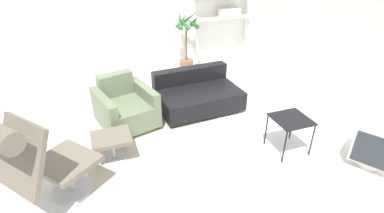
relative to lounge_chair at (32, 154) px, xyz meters
name	(u,v)px	position (x,y,z in m)	size (l,w,h in m)	color
ground_plane	(173,154)	(1.53, 0.43, -0.73)	(12.00, 12.00, 0.00)	white
wall_back	(125,5)	(1.53, 3.60, 0.67)	(12.00, 0.09, 2.80)	silver
wall_right	(374,31)	(4.59, 0.43, 0.67)	(0.06, 12.00, 2.80)	silver
round_rug	(181,161)	(1.59, 0.26, -0.73)	(2.37, 2.37, 0.01)	#BCB29E
lounge_chair	(32,154)	(0.00, 0.00, 0.00)	(1.09, 1.03, 1.20)	#BCBCC1
ottoman	(112,142)	(0.77, 0.61, -0.46)	(0.50, 0.42, 0.36)	#BCBCC1
armchair_red	(125,108)	(1.07, 1.41, -0.45)	(0.96, 1.00, 0.76)	silver
couch_low	(197,95)	(2.30, 1.55, -0.51)	(1.40, 0.99, 0.62)	black
side_table	(291,122)	(3.02, 0.00, -0.28)	(0.47, 0.47, 0.50)	black
crt_television	(375,144)	(3.84, -0.63, -0.42)	(0.63, 0.63, 0.58)	beige
potted_plant	(187,44)	(2.70, 3.19, -0.13)	(0.53, 0.59, 1.29)	brown
shelf_unit	(229,4)	(3.73, 3.39, 0.58)	(1.28, 0.28, 1.94)	#BCBCC1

